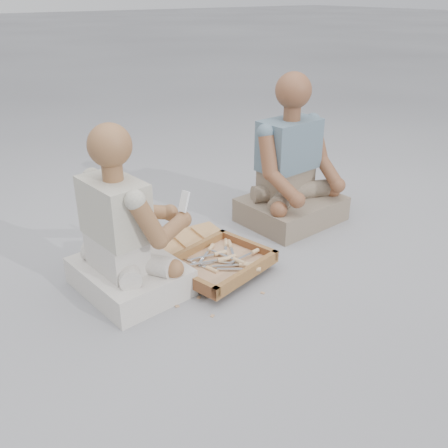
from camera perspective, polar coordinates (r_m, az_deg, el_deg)
ground at (r=2.49m, az=3.65°, el=-7.57°), size 60.00×60.00×0.00m
carved_panel at (r=2.79m, az=-5.28°, el=-3.19°), size 0.68×0.48×0.04m
tool_tray at (r=2.58m, az=-0.51°, el=-4.52°), size 0.57×0.50×0.06m
chisel_0 at (r=2.51m, az=2.92°, el=-5.18°), size 0.19×0.14×0.02m
chisel_1 at (r=2.75m, az=0.21°, el=-2.34°), size 0.15×0.19×0.02m
chisel_2 at (r=2.55m, az=2.31°, el=-4.62°), size 0.20×0.12×0.02m
chisel_3 at (r=2.57m, az=1.35°, el=-4.12°), size 0.08×0.22×0.02m
chisel_4 at (r=2.73m, az=0.73°, el=-2.48°), size 0.12×0.20×0.02m
chisel_5 at (r=2.65m, az=3.43°, el=-3.20°), size 0.22×0.05×0.02m
chisel_6 at (r=2.52m, az=-1.77°, el=-5.10°), size 0.08×0.22×0.02m
chisel_7 at (r=2.58m, az=-0.45°, el=-4.10°), size 0.22×0.08×0.02m
chisel_8 at (r=2.63m, az=-0.85°, el=-3.43°), size 0.22×0.06×0.02m
chisel_9 at (r=2.61m, az=0.25°, el=-3.94°), size 0.22×0.04×0.02m
chisel_10 at (r=2.55m, az=2.07°, el=-4.68°), size 0.15×0.18×0.02m
chisel_11 at (r=2.68m, az=-1.69°, el=-2.95°), size 0.19×0.15×0.02m
wood_chip_0 at (r=2.43m, az=-2.89°, el=-8.39°), size 0.02×0.02×0.00m
wood_chip_1 at (r=2.61m, az=-1.28°, el=-5.77°), size 0.02×0.02×0.00m
wood_chip_2 at (r=2.74m, az=-7.76°, el=-4.31°), size 0.02×0.02×0.00m
wood_chip_3 at (r=2.37m, az=-5.37°, el=-9.35°), size 0.02×0.02×0.00m
wood_chip_4 at (r=2.95m, az=-2.66°, el=-1.80°), size 0.02×0.02×0.00m
wood_chip_5 at (r=2.69m, az=-4.51°, el=-4.80°), size 0.02×0.02×0.00m
wood_chip_6 at (r=2.47m, az=4.44°, el=-7.85°), size 0.02×0.02×0.00m
wood_chip_7 at (r=2.30m, az=-1.34°, el=-10.46°), size 0.02×0.02×0.00m
wood_chip_8 at (r=2.68m, az=-0.06°, el=-4.76°), size 0.02×0.02×0.00m
wood_chip_9 at (r=2.55m, az=-3.69°, el=-6.58°), size 0.02×0.02×0.00m
wood_chip_10 at (r=2.77m, az=-8.43°, el=-4.02°), size 0.02×0.02×0.00m
craftsman at (r=2.40m, az=-11.21°, el=-1.53°), size 0.59×0.58×0.84m
companion at (r=3.12m, az=7.75°, el=5.64°), size 0.63×0.52×0.92m
mobile_phone at (r=2.46m, az=-4.58°, el=2.61°), size 0.06×0.05×0.10m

